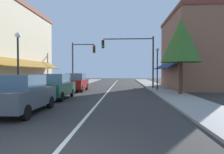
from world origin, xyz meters
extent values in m
plane|color=#33302D|center=(0.00, 18.00, 0.00)|extent=(80.00, 80.00, 0.00)
cube|color=gray|center=(-5.50, 18.00, 0.06)|extent=(2.60, 56.00, 0.12)
cube|color=gray|center=(5.50, 18.00, 0.06)|extent=(2.60, 56.00, 0.12)
cube|color=silver|center=(0.00, 18.00, 0.00)|extent=(0.14, 52.00, 0.01)
cube|color=slate|center=(-6.86, 12.00, 1.40)|extent=(0.08, 10.64, 1.80)
cube|color=olive|center=(-6.25, 12.00, 2.60)|extent=(1.27, 11.76, 0.73)
cube|color=slate|center=(-6.86, 15.08, 5.34)|extent=(0.08, 1.10, 1.30)
cube|color=#8E5B42|center=(9.40, 20.00, 4.02)|extent=(5.20, 10.00, 8.04)
cube|color=brown|center=(9.40, 20.00, 8.24)|extent=(5.40, 10.20, 0.40)
cube|color=slate|center=(6.86, 20.00, 1.40)|extent=(0.08, 7.60, 1.80)
cube|color=navy|center=(6.25, 20.00, 2.60)|extent=(1.27, 8.40, 0.73)
cube|color=slate|center=(6.86, 17.80, 5.79)|extent=(0.08, 1.10, 1.30)
cube|color=slate|center=(6.86, 22.20, 5.79)|extent=(0.08, 1.10, 1.30)
cube|color=#4C5156|center=(-3.05, 5.02, 0.71)|extent=(1.78, 4.13, 0.80)
cube|color=slate|center=(-3.05, 4.92, 1.44)|extent=(1.55, 2.02, 0.66)
cylinder|color=black|center=(-3.87, 6.36, 0.31)|extent=(0.21, 0.62, 0.62)
cylinder|color=black|center=(-2.28, 6.38, 0.31)|extent=(0.21, 0.62, 0.62)
cylinder|color=black|center=(-2.24, 3.68, 0.31)|extent=(0.21, 0.62, 0.62)
cube|color=#0F4C33|center=(-3.20, 10.01, 0.71)|extent=(1.73, 4.10, 0.80)
cube|color=slate|center=(-3.20, 9.91, 1.44)|extent=(1.52, 2.00, 0.66)
cylinder|color=black|center=(-4.00, 11.37, 0.31)|extent=(0.20, 0.62, 0.62)
cylinder|color=black|center=(-2.41, 11.37, 0.31)|extent=(0.20, 0.62, 0.62)
cylinder|color=black|center=(-3.99, 8.66, 0.31)|extent=(0.20, 0.62, 0.62)
cylinder|color=black|center=(-2.41, 8.66, 0.31)|extent=(0.20, 0.62, 0.62)
cube|color=maroon|center=(-3.15, 15.89, 0.71)|extent=(1.77, 4.12, 0.80)
cube|color=slate|center=(-3.15, 15.79, 1.44)|extent=(1.54, 2.02, 0.66)
cylinder|color=black|center=(-3.96, 17.23, 0.31)|extent=(0.21, 0.62, 0.62)
cylinder|color=black|center=(-2.38, 17.25, 0.31)|extent=(0.21, 0.62, 0.62)
cylinder|color=black|center=(-3.93, 14.52, 0.31)|extent=(0.21, 0.62, 0.62)
cylinder|color=black|center=(-2.34, 14.54, 0.31)|extent=(0.21, 0.62, 0.62)
cylinder|color=#333333|center=(4.80, 18.91, 2.93)|extent=(0.18, 0.18, 5.87)
cylinder|color=#333333|center=(2.00, 18.91, 5.62)|extent=(5.60, 0.12, 0.12)
cube|color=black|center=(-0.80, 18.73, 5.02)|extent=(0.30, 0.24, 0.90)
sphere|color=#420F0F|center=(-0.80, 18.60, 5.30)|extent=(0.20, 0.20, 0.20)
sphere|color=#3D2D0C|center=(-0.80, 18.60, 5.02)|extent=(0.20, 0.20, 0.20)
sphere|color=green|center=(-0.80, 18.60, 4.74)|extent=(0.20, 0.20, 0.20)
cylinder|color=#333333|center=(-4.80, 20.77, 2.77)|extent=(0.18, 0.18, 5.53)
cylinder|color=#333333|center=(-3.44, 20.77, 5.28)|extent=(2.72, 0.12, 0.12)
cube|color=black|center=(-2.08, 20.59, 4.68)|extent=(0.30, 0.24, 0.90)
sphere|color=red|center=(-2.08, 20.46, 4.96)|extent=(0.20, 0.20, 0.20)
sphere|color=#3D2D0C|center=(-2.08, 20.46, 4.68)|extent=(0.20, 0.20, 0.20)
sphere|color=#0C3316|center=(-2.08, 20.46, 4.40)|extent=(0.20, 0.20, 0.20)
cylinder|color=black|center=(-5.08, 8.37, 2.01)|extent=(0.12, 0.12, 4.02)
sphere|color=white|center=(-5.08, 8.37, 4.20)|extent=(0.36, 0.36, 0.36)
cylinder|color=black|center=(4.83, 16.18, 1.97)|extent=(0.12, 0.12, 3.93)
sphere|color=white|center=(4.83, 16.18, 4.11)|extent=(0.36, 0.36, 0.36)
cylinder|color=#4C331E|center=(6.17, 12.79, 1.58)|extent=(0.30, 0.30, 3.17)
cone|color=#386626|center=(6.17, 12.79, 4.46)|extent=(3.24, 3.24, 3.57)
camera|label=1|loc=(1.60, -3.97, 1.89)|focal=32.49mm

